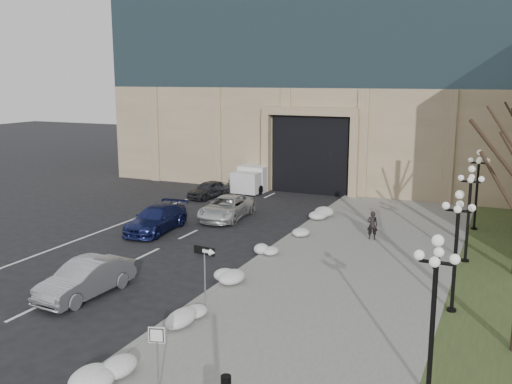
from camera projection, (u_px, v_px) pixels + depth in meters
sidewalk at (339, 281)px, 24.83m from camera, size 9.00×40.00×0.12m
curb at (246, 267)px, 26.63m from camera, size 0.30×40.00×0.14m
grass_strip at (501, 305)px, 22.23m from camera, size 4.00×40.00×0.10m
car_b at (86, 279)px, 23.16m from camera, size 1.88×4.60×1.48m
car_c at (156, 219)px, 33.00m from camera, size 2.40×5.17×1.46m
car_d at (227, 208)px, 35.94m from camera, size 2.73×5.24×1.41m
car_e at (209, 189)px, 42.23m from camera, size 2.20×3.94×1.27m
pedestrian at (372, 225)px, 30.93m from camera, size 0.61×0.44×1.56m
box_truck at (260, 177)px, 45.77m from camera, size 2.29×6.29×1.99m
one_way_sign at (208, 259)px, 21.13m from camera, size 0.98×0.28×2.62m
keep_sign at (157, 347)px, 15.53m from camera, size 0.45×0.18×2.14m
snow_clump_b at (105, 375)px, 16.53m from camera, size 1.10×1.60×0.36m
snow_clump_c at (184, 316)px, 20.61m from camera, size 1.10×1.60×0.36m
snow_clump_d at (225, 280)px, 24.30m from camera, size 1.10×1.60×0.36m
snow_clump_e at (266, 253)px, 28.03m from camera, size 1.10×1.60×0.36m
snow_clump_f at (298, 232)px, 31.82m from camera, size 1.10×1.60×0.36m
snow_clump_g at (321, 215)px, 35.83m from camera, size 1.10×1.60×0.36m
lamppost_a at (434, 296)px, 15.16m from camera, size 1.18×1.18×4.76m
lamppost_b at (457, 235)px, 20.97m from camera, size 1.18×1.18×4.76m
lamppost_c at (469, 201)px, 26.79m from camera, size 1.18×1.18×4.76m
lamppost_d at (478, 179)px, 32.61m from camera, size 1.18×1.18×4.76m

